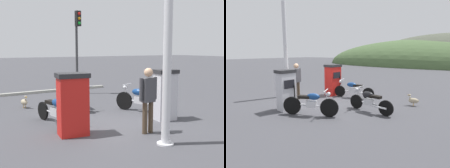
{
  "view_description": "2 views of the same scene",
  "coord_description": "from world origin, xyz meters",
  "views": [
    {
      "loc": [
        -7.09,
        4.33,
        2.27
      ],
      "look_at": [
        0.57,
        -0.19,
        1.13
      ],
      "focal_mm": 45.24,
      "sensor_mm": 36.0,
      "label": 1
    },
    {
      "loc": [
        5.2,
        -6.11,
        2.25
      ],
      "look_at": [
        0.64,
        0.51,
        0.85
      ],
      "focal_mm": 28.86,
      "sensor_mm": 36.0,
      "label": 2
    }
  ],
  "objects": [
    {
      "name": "canopy_support_pole",
      "position": [
        -2.19,
        -0.03,
        2.28
      ],
      "size": [
        0.4,
        0.4,
        4.71
      ],
      "color": "silver",
      "rests_on": "ground"
    },
    {
      "name": "motorcycle_far_pump",
      "position": [
        0.81,
        1.6,
        0.44
      ],
      "size": [
        2.03,
        0.64,
        0.92
      ],
      "color": "black",
      "rests_on": "ground"
    },
    {
      "name": "ground_plane",
      "position": [
        0.0,
        0.0,
        0.0
      ],
      "size": [
        120.0,
        120.0,
        0.0
      ],
      "primitive_type": "plane",
      "color": "#424247"
    },
    {
      "name": "road_edge_kerb",
      "position": [
        6.93,
        0.0,
        0.06
      ],
      "size": [
        0.6,
        6.82,
        0.12
      ],
      "color": "#9E9E93",
      "rests_on": "ground"
    },
    {
      "name": "motorcycle_extra",
      "position": [
        2.42,
        0.05,
        0.45
      ],
      "size": [
        1.88,
        0.61,
        0.93
      ],
      "color": "black",
      "rests_on": "ground"
    },
    {
      "name": "motorcycle_near_pump",
      "position": [
        0.86,
        -1.52,
        0.47
      ],
      "size": [
        1.93,
        0.94,
        0.97
      ],
      "color": "black",
      "rests_on": "ground"
    },
    {
      "name": "attendant_person",
      "position": [
        -1.27,
        -0.22,
        1.01
      ],
      "size": [
        0.24,
        0.57,
        1.75
      ],
      "color": "#473828",
      "rests_on": "ground"
    },
    {
      "name": "fuel_pump_far",
      "position": [
        -0.41,
        1.56,
        0.83
      ],
      "size": [
        0.7,
        0.88,
        1.63
      ],
      "color": "red",
      "rests_on": "ground"
    },
    {
      "name": "roadside_traffic_light",
      "position": [
        5.66,
        -1.25,
        2.73
      ],
      "size": [
        0.39,
        0.28,
        4.02
      ],
      "color": "#38383A",
      "rests_on": "ground"
    },
    {
      "name": "fuel_pump_near",
      "position": [
        -0.41,
        -1.56,
        0.81
      ],
      "size": [
        0.62,
        0.75,
        1.6
      ],
      "color": "silver",
      "rests_on": "ground"
    },
    {
      "name": "wandering_duck",
      "position": [
        3.63,
        1.86,
        0.24
      ],
      "size": [
        0.5,
        0.26,
        0.51
      ],
      "color": "tan",
      "rests_on": "ground"
    }
  ]
}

